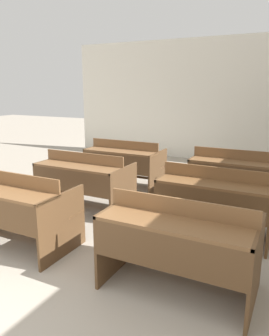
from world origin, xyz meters
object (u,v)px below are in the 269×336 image
object	(u,v)px
bench_front_right	(178,242)
bench_second_left	(84,179)
bench_front_left	(14,206)
bench_third_left	(124,162)
bench_third_right	(235,175)
bench_second_right	(215,199)

from	to	relation	value
bench_front_right	bench_second_left	size ratio (longest dim) A/B	1.00
bench_front_left	bench_third_left	distance (m)	2.48
bench_front_right	bench_third_right	distance (m)	2.48
bench_third_left	bench_front_right	bearing A→B (deg)	-52.68
bench_front_right	bench_third_left	bearing A→B (deg)	127.32
bench_front_right	bench_third_right	xyz separation A→B (m)	(0.01, 2.48, 0.00)
bench_second_left	bench_third_left	xyz separation A→B (m)	(-0.02, 1.23, 0.00)
bench_front_left	bench_third_left	bearing A→B (deg)	89.76
bench_second_left	bench_third_right	size ratio (longest dim) A/B	1.00
bench_second_left	bench_second_right	size ratio (longest dim) A/B	1.00
bench_third_right	bench_third_left	bearing A→B (deg)	-179.65
bench_front_left	bench_third_left	world-z (taller)	same
bench_front_right	bench_second_right	world-z (taller)	same
bench_second_right	bench_third_left	bearing A→B (deg)	147.02
bench_third_left	bench_front_left	bearing A→B (deg)	-90.24
bench_second_left	bench_third_right	distance (m)	2.24
bench_second_right	bench_third_left	size ratio (longest dim) A/B	1.00
bench_front_right	bench_second_left	distance (m)	2.24
bench_front_left	bench_second_right	size ratio (longest dim) A/B	1.00
bench_second_right	bench_second_left	bearing A→B (deg)	179.98
bench_front_right	bench_second_left	world-z (taller)	same
bench_third_left	bench_second_right	bearing A→B (deg)	-32.98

